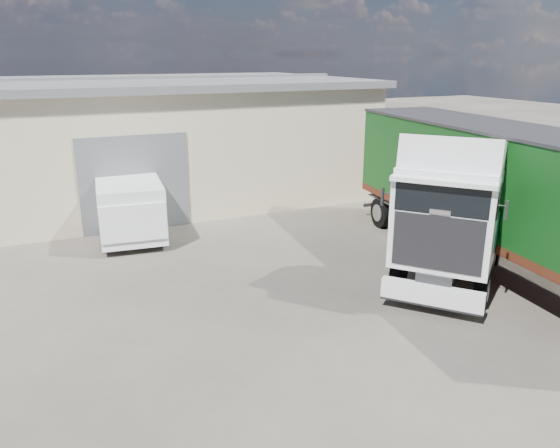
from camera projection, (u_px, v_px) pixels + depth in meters
name	position (u px, v px, depth m)	size (l,w,h in m)	color
ground	(304.00, 338.00, 12.87)	(120.00, 120.00, 0.00)	#292721
warehouse	(15.00, 144.00, 23.61)	(30.60, 12.60, 5.42)	beige
brick_boundary_wall	(489.00, 186.00, 22.25)	(0.35, 26.00, 2.50)	#994427
tractor_unit	(450.00, 222.00, 15.28)	(6.64, 6.15, 4.48)	black
box_trailer	(505.00, 186.00, 16.15)	(4.13, 13.40, 4.38)	#2D2D30
panel_van	(129.00, 205.00, 19.93)	(2.69, 5.48, 2.16)	black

